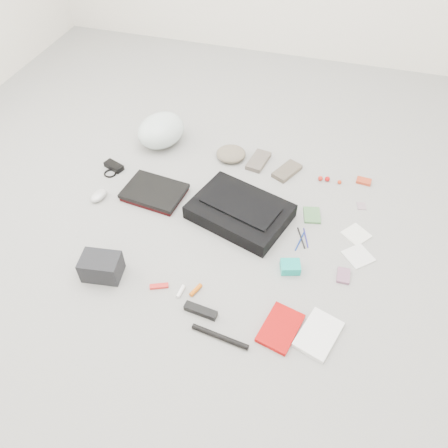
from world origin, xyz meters
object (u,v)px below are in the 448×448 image
(messenger_bag, at_px, (240,212))
(camera_bag, at_px, (101,267))
(bike_helmet, at_px, (161,130))
(accordion_wallet, at_px, (290,267))
(book_red, at_px, (280,328))
(laptop, at_px, (154,191))

(messenger_bag, distance_m, camera_bag, 0.75)
(bike_helmet, height_order, accordion_wallet, bike_helmet)
(messenger_bag, relative_size, bike_helmet, 1.54)
(camera_bag, height_order, accordion_wallet, camera_bag)
(bike_helmet, relative_size, book_red, 1.51)
(messenger_bag, height_order, accordion_wallet, messenger_bag)
(messenger_bag, xyz_separation_m, laptop, (-0.50, 0.03, -0.01))
(accordion_wallet, bearing_deg, camera_bag, -178.78)
(camera_bag, relative_size, book_red, 0.84)
(book_red, height_order, accordion_wallet, accordion_wallet)
(laptop, bearing_deg, messenger_bag, 3.09)
(laptop, bearing_deg, camera_bag, -85.81)
(messenger_bag, height_order, bike_helmet, bike_helmet)
(bike_helmet, bearing_deg, accordion_wallet, -18.41)
(book_red, bearing_deg, camera_bag, -169.94)
(laptop, height_order, camera_bag, camera_bag)
(messenger_bag, height_order, camera_bag, camera_bag)
(bike_helmet, relative_size, camera_bag, 1.79)
(bike_helmet, height_order, book_red, bike_helmet)
(camera_bag, bearing_deg, book_red, -11.43)
(camera_bag, xyz_separation_m, accordion_wallet, (0.84, 0.27, -0.04))
(accordion_wallet, bearing_deg, laptop, 143.09)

